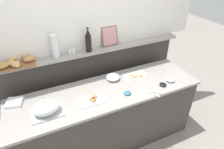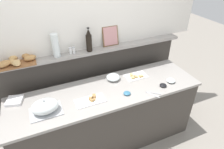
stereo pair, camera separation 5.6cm
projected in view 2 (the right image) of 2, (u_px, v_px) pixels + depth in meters
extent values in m
plane|color=gray|center=(95.00, 113.00, 3.39)|extent=(12.00, 12.00, 0.00)
cube|color=#3D3833|center=(107.00, 118.00, 2.68)|extent=(2.36, 0.67, 0.89)
cube|color=gray|center=(107.00, 91.00, 2.43)|extent=(2.40, 0.71, 0.03)
cube|color=#3D3833|center=(94.00, 86.00, 3.00)|extent=(2.65, 0.08, 1.24)
cube|color=gray|center=(93.00, 50.00, 2.61)|extent=(2.65, 0.22, 0.04)
cube|color=white|center=(136.00, 76.00, 2.68)|extent=(0.30, 0.18, 0.01)
cube|color=tan|center=(131.00, 75.00, 2.68)|extent=(0.06, 0.07, 0.01)
cube|color=#E5C666|center=(131.00, 75.00, 2.68)|extent=(0.06, 0.07, 0.01)
cube|color=tan|center=(131.00, 74.00, 2.67)|extent=(0.06, 0.07, 0.01)
cube|color=tan|center=(136.00, 77.00, 2.65)|extent=(0.07, 0.06, 0.01)
cube|color=#E5C666|center=(136.00, 77.00, 2.64)|extent=(0.07, 0.06, 0.01)
cube|color=tan|center=(136.00, 76.00, 2.64)|extent=(0.07, 0.06, 0.01)
cube|color=tan|center=(141.00, 77.00, 2.66)|extent=(0.06, 0.04, 0.01)
cube|color=#E5C666|center=(141.00, 76.00, 2.65)|extent=(0.06, 0.04, 0.01)
cube|color=tan|center=(141.00, 76.00, 2.65)|extent=(0.06, 0.04, 0.01)
cube|color=tan|center=(133.00, 78.00, 2.63)|extent=(0.06, 0.07, 0.01)
cube|color=#E5C666|center=(133.00, 77.00, 2.62)|extent=(0.06, 0.07, 0.01)
cube|color=tan|center=(133.00, 77.00, 2.62)|extent=(0.06, 0.07, 0.01)
cube|color=white|center=(90.00, 101.00, 2.25)|extent=(0.35, 0.17, 0.01)
cube|color=#AD7A47|center=(94.00, 97.00, 2.30)|extent=(0.06, 0.07, 0.01)
cube|color=#E5C666|center=(94.00, 96.00, 2.29)|extent=(0.06, 0.07, 0.01)
cube|color=#AD7A47|center=(94.00, 96.00, 2.29)|extent=(0.06, 0.07, 0.01)
cube|color=#AD7A47|center=(93.00, 100.00, 2.24)|extent=(0.07, 0.06, 0.01)
cube|color=#E5C666|center=(93.00, 100.00, 2.24)|extent=(0.07, 0.06, 0.01)
cube|color=#AD7A47|center=(93.00, 99.00, 2.23)|extent=(0.07, 0.06, 0.01)
cube|color=#AD7A47|center=(91.00, 99.00, 2.26)|extent=(0.07, 0.06, 0.01)
cube|color=#E5C666|center=(91.00, 98.00, 2.26)|extent=(0.07, 0.06, 0.01)
cube|color=#AD7A47|center=(91.00, 98.00, 2.25)|extent=(0.07, 0.06, 0.01)
cube|color=#B7BABF|center=(46.00, 111.00, 2.10)|extent=(0.34, 0.24, 0.01)
ellipsoid|color=silver|center=(45.00, 106.00, 2.06)|extent=(0.28, 0.23, 0.14)
sphere|color=#B7BABF|center=(43.00, 101.00, 2.02)|extent=(0.02, 0.02, 0.02)
ellipsoid|color=silver|center=(113.00, 77.00, 2.61)|extent=(0.18, 0.18, 0.07)
ellipsoid|color=#BF4C3F|center=(113.00, 78.00, 2.61)|extent=(0.14, 0.14, 0.04)
ellipsoid|color=silver|center=(171.00, 81.00, 2.56)|extent=(0.12, 0.12, 0.05)
ellipsoid|color=#E5CC66|center=(171.00, 81.00, 2.57)|extent=(0.09, 0.09, 0.03)
ellipsoid|color=black|center=(163.00, 85.00, 2.49)|extent=(0.09, 0.09, 0.03)
ellipsoid|color=teal|center=(127.00, 93.00, 2.35)|extent=(0.09, 0.09, 0.03)
cylinder|color=#B7BABF|center=(154.00, 93.00, 2.37)|extent=(0.15, 0.12, 0.01)
cylinder|color=#B7BABF|center=(153.00, 95.00, 2.34)|extent=(0.10, 0.16, 0.01)
sphere|color=#B7BABF|center=(146.00, 92.00, 2.39)|extent=(0.01, 0.01, 0.01)
cube|color=white|center=(14.00, 101.00, 2.23)|extent=(0.21, 0.21, 0.03)
cylinder|color=black|center=(89.00, 43.00, 2.48)|extent=(0.08, 0.08, 0.22)
cone|color=black|center=(88.00, 32.00, 2.40)|extent=(0.06, 0.06, 0.08)
cylinder|color=black|center=(88.00, 28.00, 2.38)|extent=(0.03, 0.03, 0.02)
cylinder|color=white|center=(71.00, 51.00, 2.45)|extent=(0.03, 0.03, 0.08)
cylinder|color=#B7BABF|center=(70.00, 48.00, 2.43)|extent=(0.03, 0.03, 0.01)
cylinder|color=white|center=(74.00, 50.00, 2.47)|extent=(0.03, 0.03, 0.08)
cylinder|color=#B7BABF|center=(74.00, 47.00, 2.45)|extent=(0.03, 0.03, 0.01)
cube|color=brown|center=(18.00, 63.00, 2.26)|extent=(0.40, 0.26, 0.02)
ellipsoid|color=#B7844C|center=(4.00, 64.00, 2.16)|extent=(0.18, 0.15, 0.07)
ellipsoid|color=tan|center=(12.00, 62.00, 2.21)|extent=(0.11, 0.13, 0.05)
ellipsoid|color=tan|center=(17.00, 63.00, 2.18)|extent=(0.10, 0.12, 0.05)
ellipsoid|color=#AD7A47|center=(25.00, 55.00, 2.33)|extent=(0.11, 0.14, 0.07)
ellipsoid|color=tan|center=(14.00, 57.00, 2.29)|extent=(0.16, 0.18, 0.07)
ellipsoid|color=#B7844C|center=(30.00, 58.00, 2.28)|extent=(0.16, 0.12, 0.06)
ellipsoid|color=tan|center=(16.00, 63.00, 2.20)|extent=(0.12, 0.14, 0.05)
cube|color=brown|center=(110.00, 36.00, 2.62)|extent=(0.22, 0.07, 0.27)
cube|color=#CC8C8C|center=(111.00, 36.00, 2.62)|extent=(0.19, 0.05, 0.24)
cylinder|color=silver|center=(55.00, 45.00, 2.34)|extent=(0.09, 0.09, 0.29)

